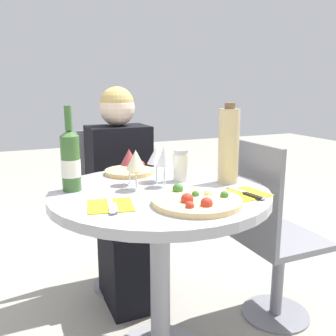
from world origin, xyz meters
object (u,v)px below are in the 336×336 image
wine_bottle (71,160)px  chair_empty_side (270,238)px  dining_table (160,230)px  seated_diner (124,204)px  pizza_large (197,201)px  chair_behind_diner (117,212)px  tall_carafe (229,146)px

wine_bottle → chair_empty_side: bearing=-3.4°
dining_table → wine_bottle: size_ratio=2.63×
wine_bottle → seated_diner: bearing=53.6°
wine_bottle → dining_table: bearing=-22.4°
seated_diner → pizza_large: seated_diner is taller
pizza_large → wine_bottle: size_ratio=0.94×
seated_diner → wine_bottle: 0.69m
seated_diner → pizza_large: (0.01, -0.82, 0.25)m
chair_empty_side → pizza_large: (-0.57, -0.29, 0.35)m
dining_table → wine_bottle: bearing=157.6°
chair_behind_diner → seated_diner: (-0.00, -0.15, 0.09)m
chair_behind_diner → tall_carafe: size_ratio=2.78×
chair_behind_diner → dining_table: bearing=87.5°
chair_behind_diner → chair_empty_side: size_ratio=1.00×
wine_bottle → tall_carafe: bearing=-12.6°
seated_diner → chair_empty_side: 0.79m
dining_table → seated_diner: seated_diner is taller
chair_behind_diner → pizza_large: 1.03m
tall_carafe → dining_table: bearing=178.3°
dining_table → pizza_large: pizza_large is taller
wine_bottle → tall_carafe: tall_carafe is taller
dining_table → pizza_large: bearing=-78.3°
chair_empty_side → tall_carafe: size_ratio=2.78×
pizza_large → wine_bottle: wine_bottle is taller
chair_empty_side → tall_carafe: tall_carafe is taller
pizza_large → tall_carafe: bearing=39.2°
chair_behind_diner → wine_bottle: 0.84m
pizza_large → seated_diner: bearing=90.8°
chair_behind_diner → seated_diner: bearing=90.0°
dining_table → tall_carafe: (0.30, -0.01, 0.32)m
chair_empty_side → wine_bottle: (-0.93, 0.06, 0.45)m
dining_table → pizza_large: 0.29m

